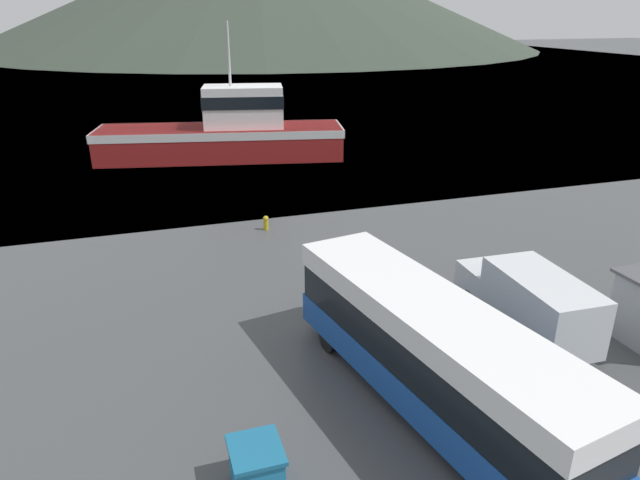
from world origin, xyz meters
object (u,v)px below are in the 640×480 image
tour_bus (431,351)px  small_boat (199,135)px  delivery_van (529,300)px  fishing_boat (226,132)px  storage_bin (257,467)px

tour_bus → small_boat: (-2.02, 39.23, -1.33)m
delivery_van → fishing_boat: size_ratio=0.32×
tour_bus → fishing_boat: fishing_boat is taller
tour_bus → small_boat: tour_bus is taller
fishing_boat → storage_bin: size_ratio=13.95×
tour_bus → storage_bin: size_ratio=8.29×
tour_bus → delivery_van: bearing=16.2°
storage_bin → small_boat: (3.39, 40.75, -0.06)m
tour_bus → storage_bin: tour_bus is taller
storage_bin → small_boat: size_ratio=0.20×
fishing_boat → small_boat: size_ratio=2.80×
fishing_boat → small_boat: (-1.38, 7.10, -1.47)m
tour_bus → delivery_van: (5.34, 2.64, -0.60)m
tour_bus → storage_bin: 5.76m
delivery_van → fishing_boat: (-5.99, 29.49, 0.74)m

